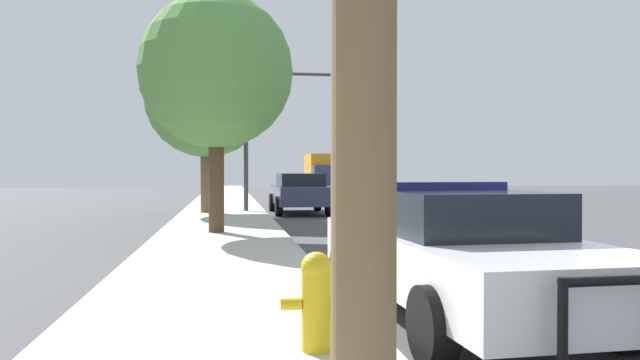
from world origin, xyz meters
TOP-DOWN VIEW (x-y plane):
  - sidewalk_left at (-5.10, 0.00)m, footprint 3.00×110.00m
  - police_car at (-2.51, 0.33)m, footprint 2.21×5.16m
  - fire_hydrant at (-4.26, -1.21)m, footprint 0.58×0.25m
  - traffic_light at (-2.65, 16.57)m, footprint 4.15×0.35m
  - car_background_midblock at (-2.32, 16.72)m, footprint 2.04×4.48m
  - box_truck at (2.58, 42.89)m, footprint 2.73×8.06m
  - tree_sidewalk_mid at (-5.67, 15.87)m, footprint 4.30×4.30m
  - tree_sidewalk_near at (-5.22, 8.71)m, footprint 3.62×3.62m

SIDE VIEW (x-z plane):
  - sidewalk_left at x=-5.10m, z-range 0.00..0.13m
  - fire_hydrant at x=-4.26m, z-range 0.16..0.95m
  - police_car at x=-2.51m, z-range 0.00..1.45m
  - car_background_midblock at x=-2.32m, z-range 0.05..1.53m
  - box_truck at x=2.58m, z-range 0.12..3.01m
  - traffic_light at x=-2.65m, z-range 1.22..6.36m
  - tree_sidewalk_near at x=-5.22m, z-range 1.10..6.70m
  - tree_sidewalk_mid at x=-5.67m, z-range 1.07..7.27m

